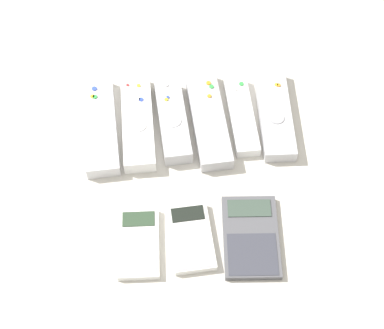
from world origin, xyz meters
The scene contains 10 objects.
ground_plane centered at (0.00, 0.00, 0.00)m, with size 3.00×3.00×0.00m, color beige.
remote_0 centered at (-0.15, 0.13, 0.01)m, with size 0.07×0.21×0.03m.
remote_1 centered at (-0.09, 0.13, 0.01)m, with size 0.06×0.20×0.03m.
remote_2 centered at (-0.03, 0.13, 0.01)m, with size 0.06×0.17×0.03m.
remote_3 centered at (0.04, 0.13, 0.01)m, with size 0.07×0.21×0.03m.
remote_4 centered at (0.10, 0.13, 0.01)m, with size 0.05×0.17×0.02m.
remote_5 centered at (0.16, 0.13, 0.01)m, with size 0.06×0.19×0.03m.
calculator_0 centered at (-0.09, -0.10, 0.01)m, with size 0.07×0.12×0.01m.
calculator_1 centered at (-0.01, -0.10, 0.01)m, with size 0.07×0.12×0.01m.
calculator_2 centered at (0.08, -0.11, 0.01)m, with size 0.10×0.15×0.01m.
Camera 1 is at (-0.04, -0.55, 0.92)m, focal length 60.00 mm.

